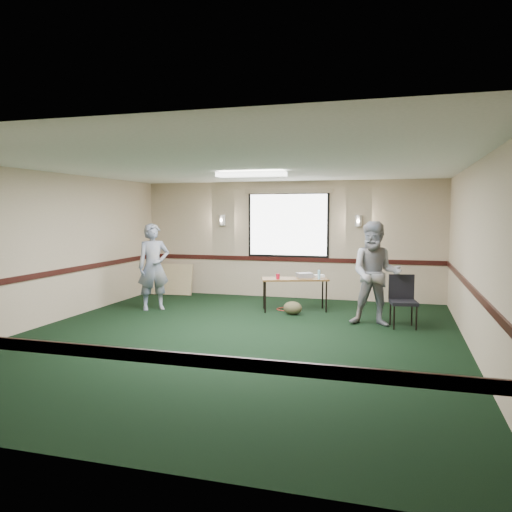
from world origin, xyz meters
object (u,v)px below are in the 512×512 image
(person_right, at_px, (376,274))
(conference_chair, at_px, (403,297))
(person_left, at_px, (154,267))
(folding_table, at_px, (295,281))
(projector, at_px, (304,275))

(person_right, bearing_deg, conference_chair, 8.03)
(person_left, height_order, person_right, person_right)
(folding_table, distance_m, projector, 0.24)
(folding_table, xyz_separation_m, person_right, (1.63, -0.92, 0.30))
(conference_chair, distance_m, person_left, 4.89)
(folding_table, distance_m, person_right, 1.89)
(projector, xyz_separation_m, conference_chair, (1.92, -1.01, -0.18))
(folding_table, bearing_deg, projector, 21.41)
(projector, distance_m, person_right, 1.82)
(projector, xyz_separation_m, person_right, (1.45, -1.07, 0.20))
(folding_table, xyz_separation_m, projector, (0.17, 0.14, 0.10))
(folding_table, relative_size, person_right, 0.78)
(person_left, distance_m, person_right, 4.42)
(person_left, relative_size, person_right, 0.96)
(folding_table, bearing_deg, person_right, -48.16)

